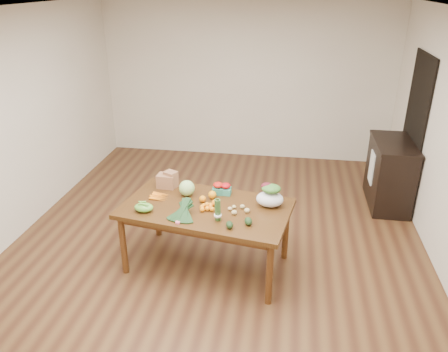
% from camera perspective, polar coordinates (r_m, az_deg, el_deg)
% --- Properties ---
extents(floor, '(6.00, 6.00, 0.00)m').
position_cam_1_polar(floor, '(5.44, -0.84, -8.72)').
color(floor, brown).
rests_on(floor, ground).
extents(ceiling, '(5.00, 6.00, 0.02)m').
position_cam_1_polar(ceiling, '(4.57, -1.06, 20.97)').
color(ceiling, white).
rests_on(ceiling, room_walls).
extents(room_walls, '(5.02, 6.02, 2.70)m').
position_cam_1_polar(room_walls, '(4.84, -0.94, 4.80)').
color(room_walls, silver).
rests_on(room_walls, floor).
extents(dining_table, '(1.91, 1.26, 0.75)m').
position_cam_1_polar(dining_table, '(4.87, -2.29, -7.87)').
color(dining_table, '#43280F').
rests_on(dining_table, floor).
extents(doorway_dark, '(0.02, 1.00, 2.10)m').
position_cam_1_polar(doorway_dark, '(6.60, 23.49, 5.42)').
color(doorway_dark, black).
rests_on(doorway_dark, floor).
extents(cabinet, '(0.52, 1.02, 0.94)m').
position_cam_1_polar(cabinet, '(6.56, 20.83, 0.30)').
color(cabinet, black).
rests_on(cabinet, floor).
extents(dish_towel, '(0.02, 0.28, 0.45)m').
position_cam_1_polar(dish_towel, '(6.47, 18.71, 1.06)').
color(dish_towel, white).
rests_on(dish_towel, cabinet).
extents(paper_bag, '(0.31, 0.27, 0.19)m').
position_cam_1_polar(paper_bag, '(5.10, -7.52, -0.46)').
color(paper_bag, '#9A6245').
rests_on(paper_bag, dining_table).
extents(cabbage, '(0.18, 0.18, 0.18)m').
position_cam_1_polar(cabbage, '(4.89, -4.88, -1.59)').
color(cabbage, '#ABCB75').
rests_on(cabbage, dining_table).
extents(strawberry_basket_a, '(0.14, 0.14, 0.11)m').
position_cam_1_polar(strawberry_basket_a, '(4.92, -0.79, -1.73)').
color(strawberry_basket_a, red).
rests_on(strawberry_basket_a, dining_table).
extents(strawberry_basket_b, '(0.13, 0.13, 0.11)m').
position_cam_1_polar(strawberry_basket_b, '(4.91, 0.23, -1.81)').
color(strawberry_basket_b, red).
rests_on(strawberry_basket_b, dining_table).
extents(orange_a, '(0.08, 0.08, 0.08)m').
position_cam_1_polar(orange_a, '(4.75, -2.81, -3.02)').
color(orange_a, orange).
rests_on(orange_a, dining_table).
extents(orange_b, '(0.09, 0.09, 0.09)m').
position_cam_1_polar(orange_b, '(4.82, -1.54, -2.47)').
color(orange_b, orange).
rests_on(orange_b, dining_table).
extents(orange_c, '(0.08, 0.08, 0.08)m').
position_cam_1_polar(orange_c, '(4.67, -1.16, -3.53)').
color(orange_c, orange).
rests_on(orange_c, dining_table).
extents(mandarin_cluster, '(0.21, 0.21, 0.08)m').
position_cam_1_polar(mandarin_cluster, '(4.60, -2.23, -3.89)').
color(mandarin_cluster, orange).
rests_on(mandarin_cluster, dining_table).
extents(carrots, '(0.25, 0.22, 0.03)m').
position_cam_1_polar(carrots, '(4.90, -8.33, -2.68)').
color(carrots, '#FF9D15').
rests_on(carrots, dining_table).
extents(snap_pea_bag, '(0.20, 0.15, 0.09)m').
position_cam_1_polar(snap_pea_bag, '(4.64, -10.43, -4.06)').
color(snap_pea_bag, '#6CA838').
rests_on(snap_pea_bag, dining_table).
extents(kale_bunch, '(0.38, 0.45, 0.16)m').
position_cam_1_polar(kale_bunch, '(4.43, -5.58, -4.66)').
color(kale_bunch, black).
rests_on(kale_bunch, dining_table).
extents(asparagus_bundle, '(0.10, 0.13, 0.26)m').
position_cam_1_polar(asparagus_bundle, '(4.35, -0.83, -4.45)').
color(asparagus_bundle, '#4A7937').
rests_on(asparagus_bundle, dining_table).
extents(potato_a, '(0.05, 0.04, 0.04)m').
position_cam_1_polar(potato_a, '(4.59, 0.79, -4.29)').
color(potato_a, tan).
rests_on(potato_a, dining_table).
extents(potato_b, '(0.06, 0.05, 0.05)m').
position_cam_1_polar(potato_b, '(4.51, 1.34, -4.78)').
color(potato_b, tan).
rests_on(potato_b, dining_table).
extents(potato_c, '(0.05, 0.05, 0.04)m').
position_cam_1_polar(potato_c, '(4.63, 2.42, -4.00)').
color(potato_c, tan).
rests_on(potato_c, dining_table).
extents(potato_d, '(0.04, 0.04, 0.04)m').
position_cam_1_polar(potato_d, '(4.63, 1.32, -4.04)').
color(potato_d, '#D1C178').
rests_on(potato_d, dining_table).
extents(potato_e, '(0.06, 0.05, 0.05)m').
position_cam_1_polar(potato_e, '(4.55, 3.03, -4.51)').
color(potato_e, tan).
rests_on(potato_e, dining_table).
extents(avocado_a, '(0.10, 0.12, 0.07)m').
position_cam_1_polar(avocado_a, '(4.28, 0.72, -6.39)').
color(avocado_a, black).
rests_on(avocado_a, dining_table).
extents(avocado_b, '(0.10, 0.13, 0.07)m').
position_cam_1_polar(avocado_b, '(4.34, 3.19, -5.91)').
color(avocado_b, black).
rests_on(avocado_b, dining_table).
extents(salad_bag, '(0.32, 0.26, 0.23)m').
position_cam_1_polar(salad_bag, '(4.66, 6.02, -2.67)').
color(salad_bag, white).
rests_on(salad_bag, dining_table).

